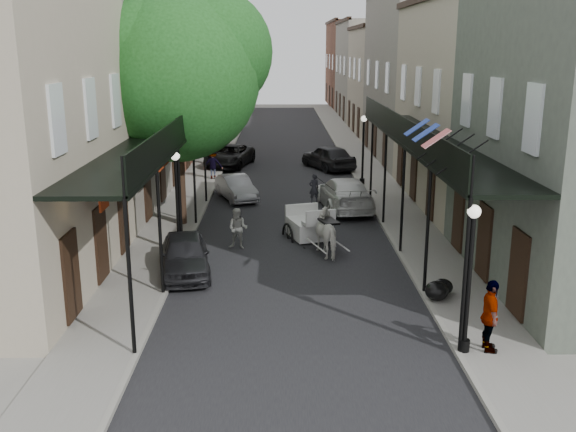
{
  "coord_description": "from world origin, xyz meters",
  "views": [
    {
      "loc": [
        -0.43,
        -16.38,
        7.37
      ],
      "look_at": [
        -0.13,
        5.5,
        1.6
      ],
      "focal_mm": 40.0,
      "sensor_mm": 36.0,
      "label": 1
    }
  ],
  "objects_px": {
    "car_right_far": "(328,157)",
    "tree_near": "(186,70)",
    "pedestrian_sidewalk_right": "(490,316)",
    "pedestrian_sidewalk_left": "(213,164)",
    "car_right_near": "(344,194)",
    "lamppost_left": "(177,201)",
    "horse": "(330,233)",
    "carriage": "(306,210)",
    "lamppost_right_far": "(363,149)",
    "tree_far": "(217,73)",
    "lamppost_right_near": "(469,277)",
    "pedestrian_walking": "(238,229)",
    "car_left_near": "(185,255)",
    "car_left_far": "(230,156)",
    "car_left_mid": "(236,188)"
  },
  "relations": [
    {
      "from": "tree_far",
      "to": "carriage",
      "type": "height_order",
      "value": "tree_far"
    },
    {
      "from": "pedestrian_sidewalk_left",
      "to": "car_right_far",
      "type": "bearing_deg",
      "value": -148.18
    },
    {
      "from": "lamppost_left",
      "to": "car_right_far",
      "type": "bearing_deg",
      "value": 68.48
    },
    {
      "from": "car_left_near",
      "to": "car_right_near",
      "type": "relative_size",
      "value": 0.76
    },
    {
      "from": "lamppost_left",
      "to": "horse",
      "type": "bearing_deg",
      "value": 0.0
    },
    {
      "from": "pedestrian_walking",
      "to": "car_right_near",
      "type": "xyz_separation_m",
      "value": [
        4.6,
        6.0,
        -0.03
      ]
    },
    {
      "from": "car_left_mid",
      "to": "lamppost_left",
      "type": "bearing_deg",
      "value": -120.38
    },
    {
      "from": "car_left_far",
      "to": "horse",
      "type": "bearing_deg",
      "value": -61.87
    },
    {
      "from": "tree_far",
      "to": "pedestrian_sidewalk_right",
      "type": "xyz_separation_m",
      "value": [
        8.93,
        -26.18,
        -4.8
      ]
    },
    {
      "from": "pedestrian_sidewalk_right",
      "to": "tree_near",
      "type": "bearing_deg",
      "value": 41.56
    },
    {
      "from": "horse",
      "to": "car_right_near",
      "type": "bearing_deg",
      "value": -117.88
    },
    {
      "from": "pedestrian_sidewalk_right",
      "to": "car_right_far",
      "type": "distance_m",
      "value": 25.08
    },
    {
      "from": "lamppost_right_near",
      "to": "carriage",
      "type": "distance_m",
      "value": 11.04
    },
    {
      "from": "tree_far",
      "to": "car_right_far",
      "type": "bearing_deg",
      "value": -9.79
    },
    {
      "from": "horse",
      "to": "lamppost_left",
      "type": "bearing_deg",
      "value": -17.77
    },
    {
      "from": "lamppost_right_near",
      "to": "pedestrian_sidewalk_left",
      "type": "distance_m",
      "value": 23.12
    },
    {
      "from": "tree_near",
      "to": "car_left_far",
      "type": "height_order",
      "value": "tree_near"
    },
    {
      "from": "carriage",
      "to": "lamppost_right_far",
      "type": "bearing_deg",
      "value": 52.21
    },
    {
      "from": "car_left_far",
      "to": "car_right_far",
      "type": "xyz_separation_m",
      "value": [
        6.2,
        -1.0,
        0.09
      ]
    },
    {
      "from": "carriage",
      "to": "car_left_near",
      "type": "bearing_deg",
      "value": -151.35
    },
    {
      "from": "pedestrian_walking",
      "to": "car_left_mid",
      "type": "relative_size",
      "value": 0.43
    },
    {
      "from": "pedestrian_sidewalk_left",
      "to": "car_left_far",
      "type": "xyz_separation_m",
      "value": [
        0.6,
        4.45,
        -0.29
      ]
    },
    {
      "from": "horse",
      "to": "pedestrian_sidewalk_left",
      "type": "xyz_separation_m",
      "value": [
        -5.59,
        13.55,
        0.16
      ]
    },
    {
      "from": "tree_far",
      "to": "lamppost_left",
      "type": "xyz_separation_m",
      "value": [
        0.15,
        -18.18,
        -3.79
      ]
    },
    {
      "from": "tree_far",
      "to": "pedestrian_sidewalk_left",
      "type": "xyz_separation_m",
      "value": [
        0.05,
        -4.63,
        -4.86
      ]
    },
    {
      "from": "pedestrian_sidewalk_right",
      "to": "car_left_mid",
      "type": "xyz_separation_m",
      "value": [
        -7.29,
        16.9,
        -0.44
      ]
    },
    {
      "from": "car_left_far",
      "to": "lamppost_right_far",
      "type": "bearing_deg",
      "value": -25.29
    },
    {
      "from": "lamppost_right_far",
      "to": "pedestrian_sidewalk_left",
      "type": "distance_m",
      "value": 8.51
    },
    {
      "from": "lamppost_right_far",
      "to": "car_left_mid",
      "type": "xyz_separation_m",
      "value": [
        -6.7,
        -3.1,
        -1.45
      ]
    },
    {
      "from": "car_left_near",
      "to": "car_right_far",
      "type": "distance_m",
      "value": 19.98
    },
    {
      "from": "lamppost_right_far",
      "to": "car_left_mid",
      "type": "height_order",
      "value": "lamppost_right_far"
    },
    {
      "from": "horse",
      "to": "pedestrian_sidewalk_right",
      "type": "xyz_separation_m",
      "value": [
        3.3,
        -8.0,
        0.22
      ]
    },
    {
      "from": "car_left_near",
      "to": "car_left_far",
      "type": "relative_size",
      "value": 0.8
    },
    {
      "from": "pedestrian_sidewalk_left",
      "to": "tree_far",
      "type": "bearing_deg",
      "value": -84.48
    },
    {
      "from": "car_left_near",
      "to": "car_left_mid",
      "type": "relative_size",
      "value": 1.09
    },
    {
      "from": "lamppost_right_near",
      "to": "car_right_near",
      "type": "distance_m",
      "value": 14.93
    },
    {
      "from": "lamppost_right_far",
      "to": "car_right_near",
      "type": "relative_size",
      "value": 0.72
    },
    {
      "from": "car_right_far",
      "to": "tree_near",
      "type": "bearing_deg",
      "value": 37.84
    },
    {
      "from": "car_left_mid",
      "to": "car_left_far",
      "type": "xyz_separation_m",
      "value": [
        -1.0,
        9.1,
        0.09
      ]
    },
    {
      "from": "pedestrian_sidewalk_right",
      "to": "pedestrian_sidewalk_left",
      "type": "bearing_deg",
      "value": 27.85
    },
    {
      "from": "pedestrian_walking",
      "to": "pedestrian_sidewalk_right",
      "type": "bearing_deg",
      "value": -39.34
    },
    {
      "from": "carriage",
      "to": "pedestrian_sidewalk_left",
      "type": "xyz_separation_m",
      "value": [
        -4.81,
        11.13,
        -0.09
      ]
    },
    {
      "from": "lamppost_left",
      "to": "car_left_mid",
      "type": "height_order",
      "value": "lamppost_left"
    },
    {
      "from": "horse",
      "to": "car_right_far",
      "type": "xyz_separation_m",
      "value": [
        1.21,
        17.0,
        -0.04
      ]
    },
    {
      "from": "tree_near",
      "to": "pedestrian_sidewalk_left",
      "type": "bearing_deg",
      "value": 90.02
    },
    {
      "from": "lamppost_right_near",
      "to": "car_left_far",
      "type": "bearing_deg",
      "value": 106.5
    },
    {
      "from": "lamppost_left",
      "to": "car_left_far",
      "type": "height_order",
      "value": "lamppost_left"
    },
    {
      "from": "car_left_far",
      "to": "pedestrian_sidewalk_right",
      "type": "bearing_deg",
      "value": -59.68
    },
    {
      "from": "car_right_near",
      "to": "lamppost_left",
      "type": "bearing_deg",
      "value": 39.49
    },
    {
      "from": "pedestrian_walking",
      "to": "lamppost_right_far",
      "type": "bearing_deg",
      "value": 74.85
    }
  ]
}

